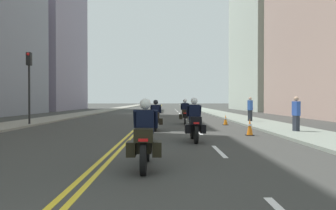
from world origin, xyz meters
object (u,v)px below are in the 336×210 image
Objects in this scene: traffic_cone_1 at (226,120)px; motorcycle_2 at (156,118)px; motorcycle_3 at (185,114)px; motorcycle_1 at (194,124)px; traffic_light_near at (29,75)px; traffic_cone_0 at (250,127)px; pedestrian_0 at (296,114)px; motorcycle_0 at (145,140)px; pedestrian_1 at (250,109)px.

motorcycle_2 is at bearing -138.97° from traffic_cone_1.
motorcycle_3 is 3.41× the size of traffic_cone_1.
traffic_light_near is (-9.53, 7.65, 2.48)m from motorcycle_1.
motorcycle_2 is 2.83× the size of traffic_cone_0.
traffic_cone_0 is 2.63m from pedestrian_0.
motorcycle_1 is at bearing -141.66° from traffic_cone_0.
traffic_light_near is at bearing 158.91° from motorcycle_2.
motorcycle_3 reaches higher than motorcycle_0.
motorcycle_1 reaches higher than traffic_cone_0.
motorcycle_1 reaches higher than motorcycle_3.
pedestrian_0 is at bearing -13.57° from motorcycle_2.
motorcycle_0 is 2.97× the size of traffic_cone_0.
motorcycle_1 is 12.46m from traffic_light_near.
motorcycle_1 is 3.34× the size of traffic_cone_1.
pedestrian_0 is at bearing -48.26° from motorcycle_3.
motorcycle_1 reaches higher than motorcycle_0.
traffic_cone_1 is 0.37× the size of pedestrian_0.
motorcycle_1 is 2.87× the size of traffic_cone_0.
motorcycle_1 is at bearing -108.05° from traffic_cone_1.
pedestrian_0 is (5.10, 2.97, 0.24)m from motorcycle_1.
traffic_cone_0 is at bearing -147.53° from pedestrian_1.
motorcycle_1 is 4.88m from motorcycle_2.
traffic_cone_0 is 6.29m from traffic_cone_1.
pedestrian_0 reaches higher than motorcycle_2.
pedestrian_1 reaches higher than motorcycle_3.
motorcycle_1 is 9.16m from motorcycle_3.
motorcycle_3 is at bearing 154.00° from pedestrian_1.
pedestrian_0 is 7.62m from pedestrian_1.
traffic_light_near is at bearing 140.60° from motorcycle_1.
traffic_light_near is at bearing 155.60° from traffic_cone_0.
motorcycle_0 is at bearing -93.77° from motorcycle_3.
traffic_light_near is (-12.20, 5.53, 2.78)m from traffic_cone_0.
traffic_cone_1 is (0.07, 6.28, -0.05)m from traffic_cone_0.
traffic_light_near is (-7.90, 3.05, 2.50)m from motorcycle_2.
pedestrian_1 is at bearing 11.55° from traffic_light_near.
traffic_cone_0 is 8.78m from pedestrian_1.
motorcycle_0 is at bearing -155.42° from pedestrian_1.
motorcycle_2 reaches higher than traffic_cone_1.
traffic_light_near is at bearing -167.89° from motorcycle_3.
motorcycle_0 reaches higher than traffic_cone_1.
pedestrian_0 reaches higher than traffic_cone_1.
traffic_cone_0 is 13.68m from traffic_light_near.
motorcycle_1 reaches higher than traffic_cone_1.
motorcycle_1 is (1.56, 4.95, 0.01)m from motorcycle_0.
motorcycle_3 is 1.21× the size of pedestrian_1.
motorcycle_3 is 10.12m from traffic_light_near.
traffic_cone_0 is at bearing -24.40° from traffic_light_near.
motorcycle_0 is 16.83m from pedestrian_1.
traffic_cone_0 is at bearing -67.25° from motorcycle_3.
motorcycle_1 is 1.19× the size of pedestrian_1.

